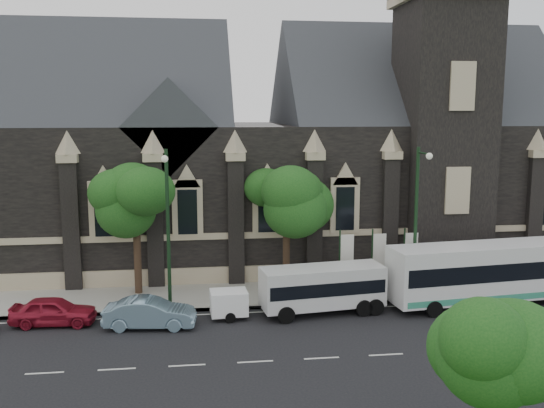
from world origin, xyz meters
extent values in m
plane|color=black|center=(0.00, 0.00, 0.00)|extent=(160.00, 160.00, 0.00)
cube|color=#9C988E|center=(0.00, 9.50, 0.07)|extent=(80.00, 5.00, 0.15)
cube|color=black|center=(4.00, 19.50, 5.00)|extent=(40.00, 15.00, 10.00)
cube|color=#2A2C31|center=(-8.00, 19.50, 10.00)|extent=(16.00, 15.00, 15.00)
cube|color=#2A2C31|center=(14.00, 19.50, 10.00)|extent=(20.00, 15.00, 15.00)
cube|color=#2A2C31|center=(-4.00, 15.00, 10.00)|extent=(6.00, 6.00, 6.00)
cube|color=black|center=(14.00, 13.50, 9.00)|extent=(5.50, 5.50, 18.00)
cube|color=tan|center=(4.00, 11.96, 3.20)|extent=(40.00, 0.22, 0.40)
cube|color=tan|center=(4.00, 11.96, 0.60)|extent=(40.00, 0.25, 1.20)
cube|color=black|center=(2.00, 11.82, 4.80)|extent=(1.20, 0.12, 2.80)
sphere|color=#184B17|center=(6.00, -9.50, 4.48)|extent=(3.20, 3.20, 3.20)
sphere|color=#184B17|center=(6.60, -8.90, 5.08)|extent=(2.40, 2.40, 2.40)
cylinder|color=black|center=(3.00, 10.50, 1.98)|extent=(0.44, 0.44, 3.96)
sphere|color=#184B17|center=(3.00, 10.50, 5.64)|extent=(3.84, 3.84, 3.84)
sphere|color=#184B17|center=(3.72, 11.22, 6.36)|extent=(2.88, 2.88, 2.88)
cylinder|color=black|center=(-6.00, 10.50, 1.98)|extent=(0.44, 0.44, 3.96)
sphere|color=#184B17|center=(-6.00, 10.50, 5.57)|extent=(3.68, 3.68, 3.68)
sphere|color=#184B17|center=(-5.31, 11.19, 6.26)|extent=(2.76, 2.76, 2.76)
cylinder|color=black|center=(10.00, 7.30, 4.50)|extent=(0.20, 0.20, 9.00)
cylinder|color=black|center=(10.00, 6.50, 8.70)|extent=(0.10, 1.60, 0.10)
sphere|color=silver|center=(10.00, 5.70, 8.60)|extent=(0.36, 0.36, 0.36)
cylinder|color=black|center=(-4.00, 7.30, 4.50)|extent=(0.20, 0.20, 9.00)
cylinder|color=black|center=(-4.00, 6.50, 8.70)|extent=(0.10, 1.60, 0.10)
sphere|color=silver|center=(-4.00, 5.70, 8.60)|extent=(0.36, 0.36, 0.36)
cylinder|color=black|center=(6.00, 9.00, 2.00)|extent=(0.10, 0.10, 4.00)
cube|color=white|center=(6.45, 9.00, 2.60)|extent=(0.80, 0.04, 2.20)
cylinder|color=black|center=(8.00, 9.00, 2.00)|extent=(0.10, 0.10, 4.00)
cube|color=white|center=(8.45, 9.00, 2.60)|extent=(0.80, 0.04, 2.20)
cylinder|color=black|center=(10.00, 9.00, 2.00)|extent=(0.10, 0.10, 4.00)
cube|color=white|center=(10.45, 9.00, 2.60)|extent=(0.80, 0.04, 2.20)
cube|color=silver|center=(14.21, 6.20, 1.99)|extent=(12.29, 3.81, 3.08)
cube|color=black|center=(14.21, 6.20, 2.19)|extent=(11.82, 3.80, 0.99)
cube|color=#328B6C|center=(14.21, 6.20, 0.75)|extent=(11.81, 3.79, 0.35)
cylinder|color=black|center=(10.14, 4.49, 0.45)|extent=(0.92, 0.38, 0.90)
cylinder|color=black|center=(9.87, 6.99, 0.45)|extent=(0.92, 0.38, 0.90)
cylinder|color=black|center=(17.68, 7.84, 0.45)|extent=(0.92, 0.38, 0.90)
cube|color=silver|center=(4.30, 5.93, 1.52)|extent=(6.95, 2.96, 2.15)
cube|color=black|center=(4.30, 5.93, 1.61)|extent=(6.69, 2.96, 0.73)
cylinder|color=black|center=(2.10, 4.58, 0.45)|extent=(0.93, 0.39, 0.90)
cylinder|color=black|center=(1.83, 6.68, 0.45)|extent=(0.93, 0.39, 0.90)
cylinder|color=black|center=(6.44, 5.14, 0.45)|extent=(0.93, 0.39, 0.90)
cylinder|color=black|center=(6.17, 7.24, 0.45)|extent=(0.93, 0.39, 0.90)
cylinder|color=black|center=(7.11, 5.23, 0.45)|extent=(0.93, 0.39, 0.90)
cylinder|color=black|center=(6.84, 7.33, 0.45)|extent=(0.93, 0.39, 0.90)
cube|color=white|center=(-0.83, 5.77, 0.88)|extent=(2.02, 1.56, 1.27)
cylinder|color=black|center=(-0.79, 5.04, 0.27)|extent=(0.55, 0.22, 0.55)
cylinder|color=black|center=(-0.87, 6.50, 0.27)|extent=(0.55, 0.22, 0.55)
cylinder|color=black|center=(0.43, 5.83, 0.54)|extent=(1.17, 0.14, 0.08)
imported|color=#7B9DB2|center=(-4.93, 4.91, 0.77)|extent=(4.80, 2.09, 1.53)
imported|color=maroon|center=(-9.92, 5.96, 0.74)|extent=(4.43, 2.01, 1.47)
camera|label=1|loc=(-2.47, -24.87, 11.06)|focal=39.34mm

